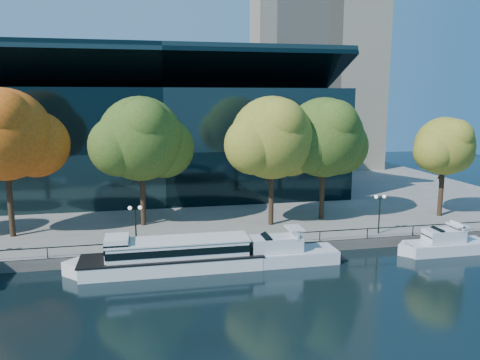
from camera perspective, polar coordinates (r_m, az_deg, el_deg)
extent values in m
plane|color=black|center=(41.38, -1.95, -10.90)|extent=(160.00, 160.00, 0.00)
cube|color=slate|center=(76.26, -6.53, -0.86)|extent=(90.00, 67.00, 1.00)
cube|color=#47443F|center=(44.05, -2.62, -8.90)|extent=(90.00, 0.25, 1.00)
cube|color=black|center=(43.79, -2.68, -7.02)|extent=(88.20, 0.08, 0.08)
cube|color=black|center=(43.94, -2.67, -7.64)|extent=(0.07, 0.07, 0.90)
cube|color=black|center=(70.51, -9.57, 4.35)|extent=(50.00, 24.00, 16.00)
cube|color=black|center=(66.24, -9.68, 12.22)|extent=(50.00, 17.14, 7.86)
cube|color=tan|center=(100.86, 9.15, 19.99)|extent=(22.00, 22.00, 65.00)
cube|color=white|center=(41.69, -8.24, -9.96)|extent=(15.34, 3.72, 1.21)
cube|color=black|center=(41.48, -8.26, -9.15)|extent=(15.64, 3.80, 0.13)
cube|color=white|center=(42.03, -18.90, -10.24)|extent=(3.08, 3.08, 1.21)
cube|color=white|center=(41.29, -7.52, -8.21)|extent=(11.96, 3.05, 1.31)
cube|color=black|center=(41.27, -7.52, -8.14)|extent=(12.12, 3.13, 0.60)
cube|color=white|center=(41.07, -7.54, -7.26)|extent=(12.27, 3.20, 0.11)
cube|color=white|center=(41.19, -14.76, -8.02)|extent=(1.97, 2.61, 1.97)
cube|color=black|center=(41.13, -14.77, -7.73)|extent=(2.03, 2.68, 0.77)
cube|color=silver|center=(42.91, 5.02, -9.33)|extent=(10.18, 2.91, 1.16)
cube|color=silver|center=(41.81, -1.78, -9.82)|extent=(2.23, 2.23, 1.16)
cube|color=silver|center=(42.72, 5.04, -8.57)|extent=(9.97, 2.85, 0.08)
cube|color=silver|center=(42.36, 4.38, -7.71)|extent=(4.58, 2.18, 1.26)
cube|color=black|center=(42.00, 2.63, -7.71)|extent=(2.00, 2.09, 1.59)
cube|color=silver|center=(42.58, 6.65, -6.36)|extent=(0.24, 2.27, 0.78)
cube|color=silver|center=(42.48, 6.67, -5.86)|extent=(1.36, 2.27, 0.15)
cube|color=silver|center=(49.68, 23.88, -7.51)|extent=(8.14, 2.53, 1.09)
cube|color=silver|center=(47.50, 19.83, -8.03)|extent=(1.99, 1.99, 1.09)
cube|color=silver|center=(49.53, 23.92, -6.89)|extent=(7.97, 2.48, 0.07)
cube|color=silver|center=(49.12, 23.59, -6.20)|extent=(3.66, 1.90, 1.18)
cube|color=black|center=(48.50, 22.56, -6.22)|extent=(1.65, 1.82, 1.37)
cube|color=silver|center=(49.70, 24.97, -5.09)|extent=(0.23, 1.97, 0.72)
cube|color=silver|center=(49.68, 24.98, -4.99)|extent=(1.27, 1.97, 0.14)
cylinder|color=black|center=(51.81, -26.26, -1.80)|extent=(0.56, 0.56, 8.20)
cylinder|color=black|center=(51.37, -25.94, 1.79)|extent=(1.27, 1.94, 4.09)
cylinder|color=black|center=(51.16, -27.03, 1.34)|extent=(1.17, 1.32, 3.66)
sphere|color=#AA370D|center=(51.02, -26.79, 4.98)|extent=(9.02, 9.02, 9.02)
sphere|color=#AA370D|center=(51.84, -23.66, 4.02)|extent=(6.77, 6.77, 6.77)
sphere|color=#AA370D|center=(49.08, -26.97, 6.67)|extent=(5.41, 5.41, 5.41)
cylinder|color=black|center=(51.77, -11.80, -1.33)|extent=(0.56, 0.56, 7.57)
cylinder|color=black|center=(51.48, -11.36, 1.98)|extent=(1.20, 1.82, 3.79)
cylinder|color=black|center=(51.03, -12.36, 1.57)|extent=(1.10, 1.25, 3.39)
sphere|color=#334E18|center=(50.98, -12.03, 4.94)|extent=(9.00, 9.00, 9.00)
sphere|color=#334E18|center=(52.47, -9.27, 3.93)|extent=(6.75, 6.75, 6.75)
sphere|color=#334E18|center=(50.22, -14.58, 3.99)|extent=(6.30, 6.30, 6.30)
sphere|color=#334E18|center=(49.08, -11.58, 6.62)|extent=(5.40, 5.40, 5.40)
cylinder|color=black|center=(50.96, 3.83, -1.28)|extent=(0.56, 0.56, 7.64)
cylinder|color=black|center=(50.78, 4.35, 2.11)|extent=(1.21, 1.83, 3.82)
cylinder|color=black|center=(50.11, 3.51, 1.70)|extent=(1.11, 1.26, 3.41)
sphere|color=olive|center=(50.16, 3.90, 5.16)|extent=(8.85, 8.85, 8.85)
sphere|color=olive|center=(52.22, 6.08, 4.09)|extent=(6.64, 6.64, 6.64)
sphere|color=olive|center=(48.82, 1.66, 4.26)|extent=(6.20, 6.20, 6.20)
sphere|color=olive|center=(48.47, 4.99, 6.81)|extent=(5.31, 5.31, 5.31)
cylinder|color=black|center=(54.25, 9.99, -0.80)|extent=(0.56, 0.56, 7.49)
cylinder|color=black|center=(54.16, 10.50, 2.32)|extent=(1.19, 1.80, 3.74)
cylinder|color=black|center=(53.40, 9.80, 1.95)|extent=(1.09, 1.24, 3.35)
sphere|color=#334E18|center=(53.50, 10.17, 5.12)|extent=(8.95, 8.95, 8.95)
sphere|color=#334E18|center=(55.78, 11.99, 4.10)|extent=(6.71, 6.71, 6.71)
sphere|color=#334E18|center=(51.94, 8.21, 4.29)|extent=(6.26, 6.26, 6.26)
sphere|color=#334E18|center=(51.91, 11.42, 6.67)|extent=(5.37, 5.37, 5.37)
cylinder|color=black|center=(59.69, 23.32, -0.92)|extent=(0.56, 0.56, 6.61)
cylinder|color=black|center=(59.74, 23.78, 1.58)|extent=(1.09, 1.63, 3.32)
cylinder|color=black|center=(58.85, 23.33, 1.27)|extent=(1.00, 1.13, 2.97)
sphere|color=olive|center=(59.02, 23.65, 3.81)|extent=(6.70, 6.70, 6.70)
sphere|color=olive|center=(60.99, 24.48, 3.13)|extent=(5.03, 5.03, 5.03)
sphere|color=olive|center=(57.57, 22.63, 3.24)|extent=(4.69, 4.69, 4.69)
sphere|color=olive|center=(58.03, 24.76, 4.81)|extent=(4.02, 4.02, 4.02)
cylinder|color=black|center=(44.30, -12.59, -5.91)|extent=(0.14, 0.14, 3.60)
cube|color=black|center=(43.83, -12.68, -3.58)|extent=(0.90, 0.06, 0.06)
sphere|color=white|center=(43.80, -13.28, -3.35)|extent=(0.36, 0.36, 0.36)
sphere|color=white|center=(43.78, -12.10, -3.31)|extent=(0.36, 0.36, 0.36)
cylinder|color=black|center=(50.01, 16.60, -4.27)|extent=(0.14, 0.14, 3.60)
cube|color=black|center=(49.60, 16.71, -2.19)|extent=(0.90, 0.06, 0.06)
sphere|color=white|center=(49.35, 16.26, -1.99)|extent=(0.36, 0.36, 0.36)
sphere|color=white|center=(49.77, 17.18, -1.94)|extent=(0.36, 0.36, 0.36)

